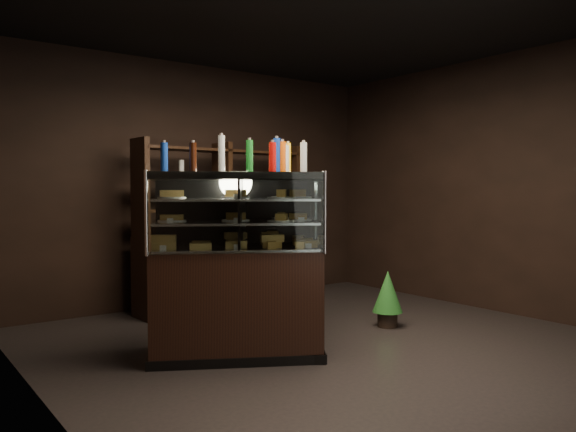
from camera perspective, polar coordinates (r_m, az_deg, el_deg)
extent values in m
plane|color=black|center=(5.36, 4.38, -12.83)|extent=(5.00, 5.00, 0.00)
cube|color=black|center=(7.24, -8.70, 3.19)|extent=(5.00, 0.02, 3.00)
cube|color=black|center=(7.06, 19.94, 3.07)|extent=(0.02, 5.00, 3.00)
cube|color=black|center=(3.99, -23.76, 3.41)|extent=(0.02, 5.00, 3.00)
cube|color=black|center=(5.40, 4.51, 19.56)|extent=(5.00, 5.00, 0.02)
cube|color=black|center=(5.34, -0.61, -7.79)|extent=(1.41, 1.56, 0.92)
cube|color=black|center=(5.43, -0.60, -12.18)|extent=(1.45, 1.60, 0.08)
cube|color=black|center=(5.25, -0.61, 3.94)|extent=(1.41, 1.56, 0.06)
cube|color=silver|center=(5.27, -0.61, -2.74)|extent=(1.33, 1.48, 0.02)
cube|color=silver|center=(5.25, -0.61, -0.37)|extent=(1.33, 1.48, 0.02)
cube|color=silver|center=(5.25, -0.61, 1.76)|extent=(1.33, 1.48, 0.02)
cube|color=white|center=(5.26, 3.35, 0.70)|extent=(0.85, 1.14, 0.65)
cylinder|color=silver|center=(5.96, 2.85, 0.94)|extent=(0.03, 0.03, 0.67)
cylinder|color=silver|center=(4.55, 3.76, 0.39)|extent=(0.03, 0.03, 0.67)
cube|color=black|center=(4.92, -5.29, -8.71)|extent=(1.58, 1.31, 0.92)
cube|color=black|center=(5.02, -5.27, -13.44)|extent=(1.63, 1.35, 0.08)
cube|color=black|center=(4.82, -5.35, 4.04)|extent=(1.58, 1.31, 0.06)
cube|color=silver|center=(4.85, -5.31, -3.23)|extent=(1.50, 1.23, 0.02)
cube|color=silver|center=(4.83, -5.32, -0.66)|extent=(1.50, 1.23, 0.02)
cube|color=silver|center=(4.82, -5.33, 1.67)|extent=(1.50, 1.23, 0.02)
cube|color=white|center=(4.46, -5.16, 0.34)|extent=(1.24, 0.70, 0.65)
cylinder|color=silver|center=(4.55, 3.76, 0.39)|extent=(0.03, 0.03, 0.67)
cylinder|color=silver|center=(4.50, -14.20, 0.29)|extent=(0.03, 0.03, 0.67)
cube|color=#BF9544|center=(4.68, -0.24, -2.96)|extent=(0.18, 0.20, 0.06)
cube|color=#BF9544|center=(4.97, -0.23, -2.63)|extent=(0.18, 0.20, 0.06)
cube|color=#BF9544|center=(5.27, -0.22, -2.33)|extent=(0.18, 0.20, 0.06)
cube|color=#BF9544|center=(5.56, -0.22, -2.06)|extent=(0.18, 0.20, 0.06)
cube|color=#BF9544|center=(5.86, -0.21, -1.82)|extent=(0.18, 0.20, 0.06)
cylinder|color=white|center=(4.72, -0.67, -0.51)|extent=(0.24, 0.24, 0.02)
cube|color=#BF9544|center=(4.71, -0.67, -0.09)|extent=(0.17, 0.19, 0.05)
cylinder|color=white|center=(5.25, -0.61, -0.18)|extent=(0.24, 0.24, 0.02)
cube|color=#BF9544|center=(5.25, -0.61, 0.19)|extent=(0.17, 0.19, 0.05)
cylinder|color=white|center=(5.79, -0.56, 0.08)|extent=(0.24, 0.24, 0.02)
cube|color=#BF9544|center=(5.79, -0.56, 0.43)|extent=(0.17, 0.19, 0.05)
cylinder|color=white|center=(4.71, -0.67, 1.87)|extent=(0.24, 0.24, 0.02)
cube|color=#BF9544|center=(4.71, -0.67, 2.29)|extent=(0.17, 0.19, 0.05)
cylinder|color=white|center=(5.25, -0.61, 1.95)|extent=(0.24, 0.24, 0.02)
cube|color=#BF9544|center=(5.25, -0.61, 2.33)|extent=(0.17, 0.19, 0.05)
cylinder|color=white|center=(5.78, -0.56, 2.02)|extent=(0.24, 0.24, 0.02)
cube|color=#BF9544|center=(5.78, -0.56, 2.36)|extent=(0.17, 0.19, 0.05)
cube|color=#BF9544|center=(4.82, -12.38, -2.85)|extent=(0.20, 0.17, 0.06)
cube|color=#BF9544|center=(4.81, -8.85, -2.84)|extent=(0.20, 0.17, 0.06)
cube|color=#BF9544|center=(4.81, -5.30, -2.82)|extent=(0.20, 0.17, 0.06)
cube|color=#BF9544|center=(4.83, -1.77, -2.79)|extent=(0.20, 0.17, 0.06)
cube|color=#BF9544|center=(4.86, 1.72, -2.74)|extent=(0.20, 0.17, 0.06)
cylinder|color=white|center=(4.84, -11.70, -0.49)|extent=(0.24, 0.24, 0.02)
cube|color=#BF9544|center=(4.84, -11.70, -0.08)|extent=(0.19, 0.16, 0.05)
cylinder|color=white|center=(4.83, -5.33, -0.45)|extent=(0.24, 0.24, 0.02)
cube|color=#BF9544|center=(4.83, -5.33, -0.04)|extent=(0.19, 0.16, 0.05)
cylinder|color=white|center=(4.88, 1.00, -0.41)|extent=(0.24, 0.24, 0.02)
cube|color=#BF9544|center=(4.87, 1.00, 0.00)|extent=(0.19, 0.16, 0.05)
cylinder|color=white|center=(4.83, -11.72, 1.83)|extent=(0.24, 0.24, 0.02)
cube|color=#BF9544|center=(4.83, -11.72, 2.24)|extent=(0.19, 0.16, 0.05)
cylinder|color=white|center=(4.82, -5.34, 1.87)|extent=(0.24, 0.24, 0.02)
cube|color=#BF9544|center=(4.82, -5.34, 2.28)|extent=(0.19, 0.16, 0.05)
cylinder|color=white|center=(4.87, 1.00, 1.89)|extent=(0.24, 0.24, 0.02)
cube|color=#BF9544|center=(4.87, 1.00, 2.30)|extent=(0.19, 0.16, 0.05)
cylinder|color=yellow|center=(4.66, -0.68, 6.19)|extent=(0.06, 0.06, 0.28)
cylinder|color=silver|center=(4.67, -0.68, 8.02)|extent=(0.03, 0.03, 0.02)
cylinder|color=#B20C0A|center=(4.90, -0.65, 6.02)|extent=(0.06, 0.06, 0.28)
cylinder|color=silver|center=(4.91, -0.65, 7.76)|extent=(0.03, 0.03, 0.02)
cylinder|color=#0F38B2|center=(5.14, -0.63, 5.86)|extent=(0.06, 0.06, 0.28)
cylinder|color=silver|center=(5.15, -0.63, 7.53)|extent=(0.03, 0.03, 0.02)
cylinder|color=#147223|center=(5.37, -0.60, 5.72)|extent=(0.06, 0.06, 0.28)
cylinder|color=silver|center=(5.38, -0.60, 7.32)|extent=(0.03, 0.03, 0.02)
cylinder|color=black|center=(5.61, -0.58, 5.60)|extent=(0.06, 0.06, 0.28)
cylinder|color=silver|center=(5.62, -0.58, 7.12)|extent=(0.03, 0.03, 0.02)
cylinder|color=#D8590A|center=(5.85, -0.56, 5.48)|extent=(0.06, 0.06, 0.28)
cylinder|color=silver|center=(5.86, -0.56, 6.94)|extent=(0.03, 0.03, 0.02)
cylinder|color=yellow|center=(4.84, -12.43, 5.99)|extent=(0.06, 0.06, 0.28)
cylinder|color=silver|center=(4.86, -12.45, 7.76)|extent=(0.03, 0.03, 0.02)
cylinder|color=#B20C0A|center=(4.83, -9.61, 6.03)|extent=(0.06, 0.06, 0.28)
cylinder|color=silver|center=(4.84, -9.62, 7.80)|extent=(0.03, 0.03, 0.02)
cylinder|color=#0F38B2|center=(4.83, -6.77, 6.05)|extent=(0.06, 0.06, 0.28)
cylinder|color=silver|center=(4.84, -6.78, 7.82)|extent=(0.03, 0.03, 0.02)
cylinder|color=#147223|center=(4.83, -3.94, 6.05)|extent=(0.06, 0.06, 0.28)
cylinder|color=silver|center=(4.85, -3.94, 7.82)|extent=(0.03, 0.03, 0.02)
cylinder|color=black|center=(4.85, -1.12, 6.05)|extent=(0.06, 0.06, 0.28)
cylinder|color=silver|center=(4.87, -1.12, 7.81)|extent=(0.03, 0.03, 0.02)
cylinder|color=#D8590A|center=(4.89, 1.66, 6.02)|extent=(0.06, 0.06, 0.28)
cylinder|color=silver|center=(4.90, 1.67, 7.78)|extent=(0.03, 0.03, 0.02)
cylinder|color=black|center=(6.05, 10.07, -10.29)|extent=(0.21, 0.21, 0.16)
cone|color=#19571D|center=(5.99, 10.09, -7.55)|extent=(0.31, 0.31, 0.43)
cone|color=#19571D|center=(5.97, 10.10, -6.20)|extent=(0.24, 0.24, 0.30)
cube|color=black|center=(6.93, -6.66, -5.48)|extent=(2.20, 0.52, 0.90)
cube|color=black|center=(6.35, -14.79, 2.75)|extent=(0.08, 0.38, 1.10)
cube|color=black|center=(6.86, -6.70, 2.82)|extent=(0.08, 0.38, 1.10)
cube|color=black|center=(7.48, 0.16, 2.82)|extent=(0.08, 0.38, 1.10)
cube|color=black|center=(6.86, -6.69, 0.73)|extent=(2.15, 0.48, 0.03)
cube|color=black|center=(6.86, -6.71, 3.65)|extent=(2.15, 0.48, 0.03)
cube|color=black|center=(6.87, -6.72, 6.57)|extent=(2.15, 0.48, 0.03)
cylinder|color=yellow|center=(6.45, -12.91, 1.66)|extent=(0.06, 0.06, 0.22)
cylinder|color=#B20C0A|center=(6.58, -10.75, 1.70)|extent=(0.06, 0.06, 0.22)
cylinder|color=#0F38B2|center=(6.71, -8.68, 1.74)|extent=(0.06, 0.06, 0.22)
cylinder|color=#147223|center=(6.86, -6.70, 1.77)|extent=(0.06, 0.06, 0.22)
cylinder|color=black|center=(7.01, -4.79, 1.80)|extent=(0.06, 0.06, 0.22)
cylinder|color=#D8590A|center=(7.17, -2.97, 1.83)|extent=(0.06, 0.06, 0.22)
cylinder|color=silver|center=(7.34, -1.24, 1.85)|extent=(0.06, 0.06, 0.22)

